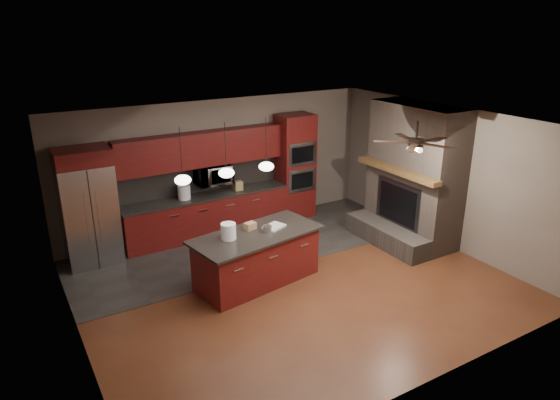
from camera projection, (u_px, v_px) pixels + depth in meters
ground at (294, 283)px, 8.69m from camera, size 7.00×7.00×0.00m
ceiling at (296, 124)px, 7.74m from camera, size 7.00×6.00×0.02m
back_wall at (220, 165)px, 10.64m from camera, size 7.00×0.02×2.80m
right_wall at (444, 176)px, 9.90m from camera, size 0.02×6.00×2.80m
left_wall at (70, 256)px, 6.54m from camera, size 0.02×6.00×2.80m
slate_tile_patch at (247, 245)px, 10.15m from camera, size 7.00×2.40×0.01m
fireplace_column at (412, 179)px, 10.04m from camera, size 1.30×2.10×2.80m
back_cabinetry at (205, 195)px, 10.38m from camera, size 3.59×0.64×2.20m
oven_tower at (295, 167)px, 11.28m from camera, size 0.80×0.63×2.38m
microwave at (213, 175)px, 10.34m from camera, size 0.73×0.41×0.50m
refrigerator at (88, 207)px, 9.09m from camera, size 0.95×0.75×2.20m
kitchen_island at (257, 257)px, 8.59m from camera, size 2.39×1.38×0.92m
white_bucket at (228, 231)px, 8.18m from camera, size 0.31×0.31×0.27m
paint_can at (267, 229)px, 8.48m from camera, size 0.22×0.22×0.11m
paint_tray at (274, 227)px, 8.66m from camera, size 0.45×0.38×0.04m
cardboard_box at (250, 226)px, 8.58m from camera, size 0.22×0.18×0.12m
counter_bucket at (184, 192)px, 10.07m from camera, size 0.31×0.31×0.29m
counter_box at (238, 186)px, 10.61m from camera, size 0.18×0.14×0.20m
pendant_left at (183, 180)px, 7.80m from camera, size 0.26×0.26×0.92m
pendant_center at (226, 173)px, 8.16m from camera, size 0.26×0.26×0.92m
pendant_right at (266, 166)px, 8.52m from camera, size 0.26×0.26×0.92m
ceiling_fan at (416, 142)px, 8.08m from camera, size 1.27×1.33×0.41m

